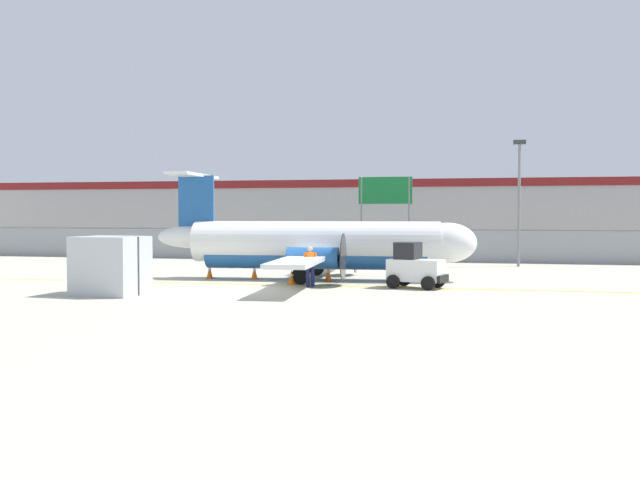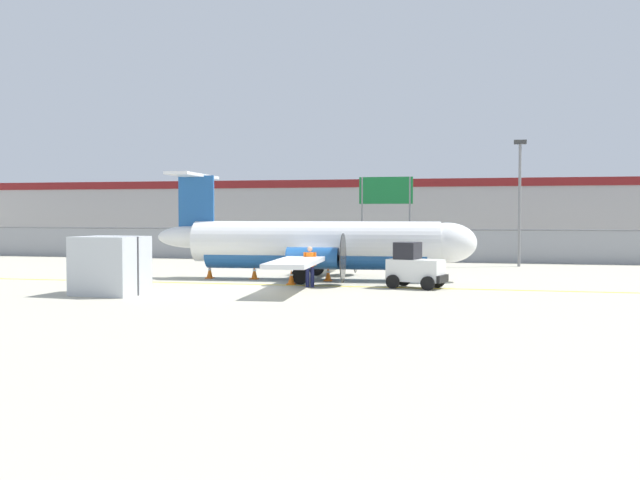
{
  "view_description": "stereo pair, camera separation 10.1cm",
  "coord_description": "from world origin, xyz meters",
  "px_view_note": "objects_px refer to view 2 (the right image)",
  "views": [
    {
      "loc": [
        7.84,
        -27.31,
        3.07
      ],
      "look_at": [
        0.68,
        5.7,
        1.8
      ],
      "focal_mm": 40.0,
      "sensor_mm": 36.0,
      "label": 1
    },
    {
      "loc": [
        7.94,
        -27.29,
        3.07
      ],
      "look_at": [
        0.68,
        5.7,
        1.8
      ],
      "focal_mm": 40.0,
      "sensor_mm": 36.0,
      "label": 2
    }
  ],
  "objects_px": {
    "traffic_cone_far_left": "(254,272)",
    "parked_car_6": "(531,243)",
    "traffic_cone_far_right": "(328,274)",
    "parked_car_0": "(190,241)",
    "traffic_cone_near_left": "(291,277)",
    "traffic_cone_near_right": "(210,272)",
    "commuter_airplane": "(321,245)",
    "parked_car_3": "(337,242)",
    "parked_car_4": "(397,240)",
    "parked_car_5": "(446,242)",
    "highway_sign": "(386,197)",
    "apron_light_pole": "(520,192)",
    "baggage_tug": "(414,267)",
    "parked_car_1": "(265,237)",
    "cargo_container": "(110,265)",
    "parked_car_2": "(293,240)",
    "parked_car_7": "(576,243)",
    "ground_crew_worker": "(310,264)"
  },
  "relations": [
    {
      "from": "parked_car_7",
      "to": "highway_sign",
      "type": "bearing_deg",
      "value": 32.02
    },
    {
      "from": "parked_car_1",
      "to": "parked_car_7",
      "type": "relative_size",
      "value": 1.01
    },
    {
      "from": "traffic_cone_near_right",
      "to": "parked_car_6",
      "type": "xyz_separation_m",
      "value": [
        16.14,
        22.23,
        0.58
      ]
    },
    {
      "from": "traffic_cone_near_left",
      "to": "apron_light_pole",
      "type": "distance_m",
      "value": 16.86
    },
    {
      "from": "parked_car_3",
      "to": "highway_sign",
      "type": "bearing_deg",
      "value": -40.01
    },
    {
      "from": "cargo_container",
      "to": "traffic_cone_near_right",
      "type": "distance_m",
      "value": 7.26
    },
    {
      "from": "parked_car_1",
      "to": "parked_car_5",
      "type": "distance_m",
      "value": 17.8
    },
    {
      "from": "traffic_cone_near_left",
      "to": "parked_car_7",
      "type": "relative_size",
      "value": 0.15
    },
    {
      "from": "traffic_cone_far_right",
      "to": "parked_car_4",
      "type": "relative_size",
      "value": 0.15
    },
    {
      "from": "parked_car_2",
      "to": "parked_car_6",
      "type": "bearing_deg",
      "value": -3.93
    },
    {
      "from": "baggage_tug",
      "to": "ground_crew_worker",
      "type": "xyz_separation_m",
      "value": [
        -4.25,
        -0.65,
        0.1
      ]
    },
    {
      "from": "baggage_tug",
      "to": "parked_car_3",
      "type": "bearing_deg",
      "value": 124.97
    },
    {
      "from": "parked_car_1",
      "to": "highway_sign",
      "type": "relative_size",
      "value": 0.78
    },
    {
      "from": "traffic_cone_far_left",
      "to": "parked_car_6",
      "type": "bearing_deg",
      "value": 57.83
    },
    {
      "from": "parked_car_3",
      "to": "parked_car_7",
      "type": "height_order",
      "value": "same"
    },
    {
      "from": "traffic_cone_far_right",
      "to": "parked_car_0",
      "type": "relative_size",
      "value": 0.15
    },
    {
      "from": "cargo_container",
      "to": "apron_light_pole",
      "type": "xyz_separation_m",
      "value": [
        15.91,
        17.96,
        3.2
      ]
    },
    {
      "from": "parked_car_0",
      "to": "parked_car_3",
      "type": "distance_m",
      "value": 11.55
    },
    {
      "from": "parked_car_3",
      "to": "apron_light_pole",
      "type": "bearing_deg",
      "value": -29.9
    },
    {
      "from": "traffic_cone_far_left",
      "to": "parked_car_4",
      "type": "distance_m",
      "value": 27.47
    },
    {
      "from": "traffic_cone_near_left",
      "to": "parked_car_0",
      "type": "distance_m",
      "value": 26.07
    },
    {
      "from": "baggage_tug",
      "to": "parked_car_4",
      "type": "relative_size",
      "value": 0.6
    },
    {
      "from": "commuter_airplane",
      "to": "parked_car_5",
      "type": "distance_m",
      "value": 23.25
    },
    {
      "from": "cargo_container",
      "to": "apron_light_pole",
      "type": "distance_m",
      "value": 24.21
    },
    {
      "from": "ground_crew_worker",
      "to": "parked_car_5",
      "type": "distance_m",
      "value": 26.47
    },
    {
      "from": "traffic_cone_near_right",
      "to": "parked_car_2",
      "type": "xyz_separation_m",
      "value": [
        -2.1,
        23.84,
        0.58
      ]
    },
    {
      "from": "ground_crew_worker",
      "to": "apron_light_pole",
      "type": "bearing_deg",
      "value": 136.23
    },
    {
      "from": "traffic_cone_near_left",
      "to": "baggage_tug",
      "type": "bearing_deg",
      "value": -3.4
    },
    {
      "from": "commuter_airplane",
      "to": "parked_car_7",
      "type": "height_order",
      "value": "commuter_airplane"
    },
    {
      "from": "traffic_cone_far_left",
      "to": "parked_car_5",
      "type": "height_order",
      "value": "parked_car_5"
    },
    {
      "from": "baggage_tug",
      "to": "apron_light_pole",
      "type": "relative_size",
      "value": 0.35
    },
    {
      "from": "parked_car_2",
      "to": "highway_sign",
      "type": "distance_m",
      "value": 12.03
    },
    {
      "from": "traffic_cone_far_right",
      "to": "parked_car_0",
      "type": "xyz_separation_m",
      "value": [
        -15.14,
        20.18,
        0.58
      ]
    },
    {
      "from": "apron_light_pole",
      "to": "traffic_cone_far_right",
      "type": "bearing_deg",
      "value": -129.31
    },
    {
      "from": "baggage_tug",
      "to": "parked_car_3",
      "type": "xyz_separation_m",
      "value": [
        -7.67,
        22.85,
        0.04
      ]
    },
    {
      "from": "traffic_cone_far_left",
      "to": "ground_crew_worker",
      "type": "bearing_deg",
      "value": -41.55
    },
    {
      "from": "commuter_airplane",
      "to": "traffic_cone_near_right",
      "type": "xyz_separation_m",
      "value": [
        -5.29,
        -0.41,
        -1.29
      ]
    },
    {
      "from": "cargo_container",
      "to": "apron_light_pole",
      "type": "relative_size",
      "value": 0.36
    },
    {
      "from": "commuter_airplane",
      "to": "parked_car_3",
      "type": "relative_size",
      "value": 3.66
    },
    {
      "from": "parked_car_4",
      "to": "traffic_cone_far_left",
      "type": "bearing_deg",
      "value": -96.94
    },
    {
      "from": "traffic_cone_far_left",
      "to": "traffic_cone_near_right",
      "type": "bearing_deg",
      "value": -178.75
    },
    {
      "from": "ground_crew_worker",
      "to": "cargo_container",
      "type": "bearing_deg",
      "value": -68.5
    },
    {
      "from": "parked_car_1",
      "to": "parked_car_6",
      "type": "xyz_separation_m",
      "value": [
        22.53,
        -7.82,
        0.0
      ]
    },
    {
      "from": "traffic_cone_far_left",
      "to": "parked_car_5",
      "type": "relative_size",
      "value": 0.15
    },
    {
      "from": "traffic_cone_far_left",
      "to": "parked_car_6",
      "type": "xyz_separation_m",
      "value": [
        13.95,
        22.18,
        0.58
      ]
    },
    {
      "from": "commuter_airplane",
      "to": "parked_car_6",
      "type": "height_order",
      "value": "commuter_airplane"
    },
    {
      "from": "traffic_cone_far_right",
      "to": "parked_car_7",
      "type": "height_order",
      "value": "parked_car_7"
    },
    {
      "from": "parked_car_4",
      "to": "highway_sign",
      "type": "height_order",
      "value": "highway_sign"
    },
    {
      "from": "parked_car_0",
      "to": "cargo_container",
      "type": "bearing_deg",
      "value": -68.09
    },
    {
      "from": "parked_car_7",
      "to": "highway_sign",
      "type": "xyz_separation_m",
      "value": [
        -13.14,
        -7.86,
        3.24
      ]
    }
  ]
}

